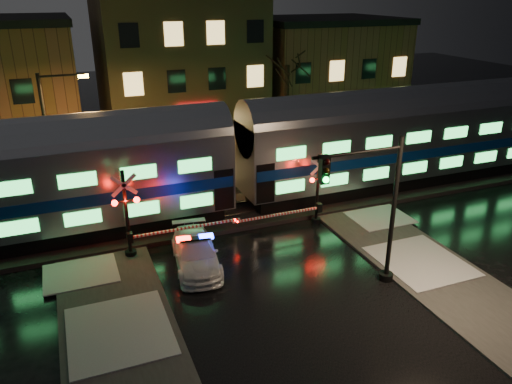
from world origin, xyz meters
The scene contains 11 objects.
ground centered at (0.00, 0.00, 0.00)m, with size 120.00×120.00×0.00m, color black.
ballast centered at (0.00, 5.00, 0.12)m, with size 90.00×4.20×0.24m, color black.
sidewalk_right centered at (6.50, -6.00, 0.06)m, with size 4.00×20.00×0.12m, color #2D2D2D.
building_mid centered at (2.00, 22.50, 5.75)m, with size 12.00×11.00×11.50m, color brown.
building_right centered at (15.00, 22.00, 4.25)m, with size 12.00×10.00×8.50m, color brown.
train centered at (0.68, 5.00, 3.38)m, with size 51.00×3.12×5.92m.
police_car centered at (-2.74, 0.50, 0.66)m, with size 2.38×4.69×1.46m.
crossing_signal_right centered at (3.82, 2.30, 1.53)m, with size 5.24×0.63×3.71m.
crossing_signal_left centered at (-4.92, 2.31, 1.72)m, with size 5.86×0.66×4.15m.
traffic_light centered at (3.35, -3.55, 3.30)m, with size 4.01×0.71×6.21m.
streetlight centered at (-7.88, 9.00, 4.28)m, with size 2.48×0.26×7.43m.
Camera 1 is at (-7.35, -18.13, 11.29)m, focal length 35.00 mm.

